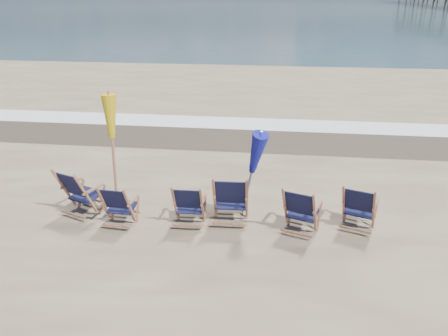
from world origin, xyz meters
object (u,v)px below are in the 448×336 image
object	(u,v)px
beach_chair_3	(247,201)
umbrella_blue	(250,151)
beach_chair_2	(202,207)
umbrella_yellow	(110,124)
beach_chair_0	(86,196)
beach_chair_4	(315,215)
beach_chair_5	(374,211)
beach_chair_1	(129,207)

from	to	relation	value
beach_chair_3	umbrella_blue	size ratio (longest dim) A/B	0.55
beach_chair_2	umbrella_yellow	xyz separation A→B (m)	(-1.88, 0.64, 1.35)
beach_chair_0	beach_chair_3	size ratio (longest dim) A/B	0.97
beach_chair_0	umbrella_yellow	bearing A→B (deg)	-101.68
umbrella_blue	beach_chair_3	bearing A→B (deg)	-99.51
beach_chair_3	beach_chair_4	distance (m)	1.28
beach_chair_4	beach_chair_5	bearing A→B (deg)	-146.68
beach_chair_4	beach_chair_5	world-z (taller)	beach_chair_4
beach_chair_2	beach_chair_4	world-z (taller)	beach_chair_4
beach_chair_3	umbrella_blue	xyz separation A→B (m)	(0.04, 0.21, 0.93)
beach_chair_1	umbrella_blue	world-z (taller)	umbrella_blue
beach_chair_2	umbrella_blue	bearing A→B (deg)	-156.69
beach_chair_0	beach_chair_1	xyz separation A→B (m)	(0.93, -0.23, -0.07)
beach_chair_5	umbrella_yellow	size ratio (longest dim) A/B	0.41
beach_chair_3	beach_chair_5	xyz separation A→B (m)	(2.32, -0.02, -0.06)
umbrella_yellow	beach_chair_5	bearing A→B (deg)	-5.50
beach_chair_2	beach_chair_3	world-z (taller)	beach_chair_3
beach_chair_4	beach_chair_1	bearing A→B (deg)	20.22
beach_chair_0	beach_chair_5	bearing A→B (deg)	-157.39
beach_chair_1	beach_chair_3	bearing A→B (deg)	-165.98
beach_chair_4	beach_chair_3	bearing A→B (deg)	5.71
beach_chair_3	beach_chair_5	size ratio (longest dim) A/B	1.12
beach_chair_2	beach_chair_4	size ratio (longest dim) A/B	0.94
beach_chair_5	umbrella_yellow	world-z (taller)	umbrella_yellow
beach_chair_2	umbrella_blue	size ratio (longest dim) A/B	0.47
beach_chair_0	umbrella_blue	world-z (taller)	umbrella_blue
umbrella_blue	beach_chair_2	bearing A→B (deg)	-155.52
beach_chair_2	beach_chair_5	bearing A→B (deg)	-178.31
beach_chair_2	beach_chair_5	distance (m)	3.14
beach_chair_3	beach_chair_4	xyz separation A→B (m)	(1.24, -0.29, -0.05)
beach_chair_5	umbrella_blue	xyz separation A→B (m)	(-2.28, 0.23, 0.98)
beach_chair_0	beach_chair_2	world-z (taller)	beach_chair_0
beach_chair_1	beach_chair_2	distance (m)	1.36
beach_chair_3	beach_chair_4	size ratio (longest dim) A/B	1.10
beach_chair_0	beach_chair_3	world-z (taller)	beach_chair_3
beach_chair_4	umbrella_yellow	distance (m)	4.23
beach_chair_0	umbrella_yellow	size ratio (longest dim) A/B	0.45
beach_chair_2	beach_chair_0	bearing A→B (deg)	-2.14
beach_chair_0	umbrella_blue	distance (m)	3.29
beach_chair_1	umbrella_blue	size ratio (longest dim) A/B	0.46
beach_chair_0	beach_chair_1	size ratio (longest dim) A/B	1.15
beach_chair_0	beach_chair_5	distance (m)	5.41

